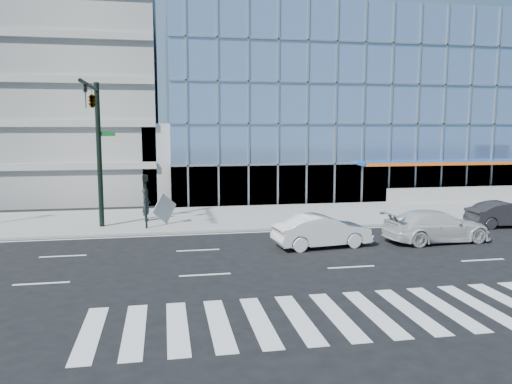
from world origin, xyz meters
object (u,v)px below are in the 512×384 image
at_px(white_sedan, 322,231).
at_px(dark_sedan, 506,214).
at_px(white_suv, 437,226).
at_px(traffic_signal, 94,119).
at_px(tilted_panel, 165,208).
at_px(ped_signal_post, 146,193).
at_px(pedestrian, 146,205).

bearing_deg(white_sedan, dark_sedan, -83.88).
relative_size(white_suv, dark_sedan, 1.24).
height_order(traffic_signal, tilted_panel, traffic_signal).
distance_m(dark_sedan, tilted_panel, 19.75).
height_order(ped_signal_post, white_sedan, ped_signal_post).
xyz_separation_m(white_sedan, pedestrian, (-8.47, 7.63, 0.35)).
relative_size(traffic_signal, white_sedan, 1.70).
bearing_deg(traffic_signal, white_suv, -16.25).
bearing_deg(white_suv, white_sedan, 86.44).
xyz_separation_m(white_sedan, dark_sedan, (12.00, 2.81, -0.05)).
xyz_separation_m(ped_signal_post, white_suv, (14.41, -5.30, -1.35)).
distance_m(ped_signal_post, pedestrian, 2.53).
height_order(white_suv, dark_sedan, white_suv).
xyz_separation_m(traffic_signal, white_sedan, (10.91, -4.94, -5.39)).
relative_size(traffic_signal, ped_signal_post, 2.67).
distance_m(ped_signal_post, white_suv, 15.42).
bearing_deg(tilted_panel, white_sedan, -82.80).
bearing_deg(pedestrian, white_suv, -108.85).
relative_size(traffic_signal, white_suv, 1.47).
relative_size(ped_signal_post, white_sedan, 0.64).
xyz_separation_m(white_suv, pedestrian, (-14.47, 7.62, 0.33)).
height_order(traffic_signal, white_suv, traffic_signal).
xyz_separation_m(dark_sedan, tilted_panel, (-19.41, 3.62, 0.34)).
height_order(white_suv, white_sedan, white_suv).
xyz_separation_m(white_suv, dark_sedan, (6.00, 2.80, -0.06)).
distance_m(ped_signal_post, white_sedan, 10.04).
relative_size(ped_signal_post, dark_sedan, 0.68).
bearing_deg(traffic_signal, tilted_panel, 23.13).
distance_m(white_suv, pedestrian, 16.36).
distance_m(traffic_signal, white_suv, 18.41).
relative_size(traffic_signal, pedestrian, 4.11).
bearing_deg(traffic_signal, white_sedan, -24.38).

